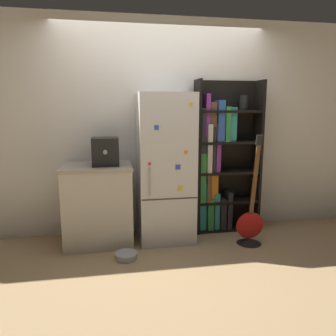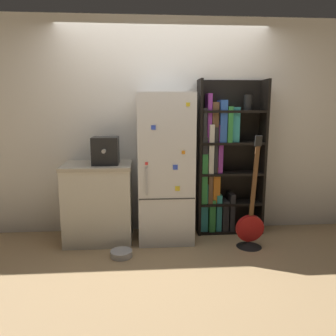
% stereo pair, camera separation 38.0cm
% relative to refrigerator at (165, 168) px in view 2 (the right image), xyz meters
% --- Properties ---
extents(ground_plane, '(16.00, 16.00, 0.00)m').
position_rel_refrigerator_xyz_m(ground_plane, '(0.00, -0.15, -0.85)').
color(ground_plane, tan).
extents(wall_back, '(8.00, 0.05, 2.60)m').
position_rel_refrigerator_xyz_m(wall_back, '(0.00, 0.32, 0.45)').
color(wall_back, white).
rests_on(wall_back, ground_plane).
extents(refrigerator, '(0.63, 0.62, 1.71)m').
position_rel_refrigerator_xyz_m(refrigerator, '(0.00, 0.00, 0.00)').
color(refrigerator, silver).
rests_on(refrigerator, ground_plane).
extents(bookshelf, '(0.81, 0.29, 1.87)m').
position_rel_refrigerator_xyz_m(bookshelf, '(0.71, 0.18, 0.02)').
color(bookshelf, black).
rests_on(bookshelf, ground_plane).
extents(kitchen_counter, '(0.77, 0.61, 0.91)m').
position_rel_refrigerator_xyz_m(kitchen_counter, '(-0.78, 0.00, -0.40)').
color(kitchen_counter, beige).
rests_on(kitchen_counter, ground_plane).
extents(espresso_machine, '(0.29, 0.34, 0.31)m').
position_rel_refrigerator_xyz_m(espresso_machine, '(-0.68, -0.03, 0.21)').
color(espresso_machine, black).
rests_on(espresso_machine, kitchen_counter).
extents(guitar, '(0.31, 0.30, 1.26)m').
position_rel_refrigerator_xyz_m(guitar, '(0.92, -0.35, -0.67)').
color(guitar, black).
rests_on(guitar, ground_plane).
extents(pet_bowl, '(0.23, 0.23, 0.07)m').
position_rel_refrigerator_xyz_m(pet_bowl, '(-0.50, -0.49, -0.82)').
color(pet_bowl, '#B7B7BC').
rests_on(pet_bowl, ground_plane).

